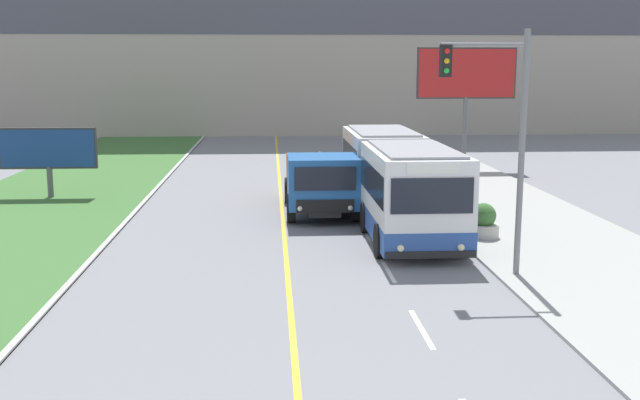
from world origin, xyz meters
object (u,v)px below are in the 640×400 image
(planter_round_far, at_px, (403,163))
(dump_truck, at_px, (321,184))
(billboard_large, at_px, (466,77))
(planter_round_near, at_px, (483,222))
(planter_round_second, at_px, (448,196))
(billboard_small, at_px, (48,150))
(city_bus, at_px, (396,180))
(traffic_light_mast, at_px, (500,123))
(planter_round_third, at_px, (424,177))

(planter_round_far, bearing_deg, dump_truck, -115.33)
(billboard_large, distance_m, planter_round_near, 17.33)
(planter_round_second, distance_m, planter_round_far, 9.78)
(billboard_small, bearing_deg, billboard_large, 21.09)
(billboard_small, height_order, planter_round_second, billboard_small)
(planter_round_near, bearing_deg, planter_round_second, 89.74)
(city_bus, bearing_deg, dump_truck, 148.97)
(dump_truck, height_order, billboard_small, billboard_small)
(traffic_light_mast, height_order, billboard_small, traffic_light_mast)
(dump_truck, height_order, billboard_large, billboard_large)
(billboard_large, bearing_deg, planter_round_far, -154.33)
(billboard_large, bearing_deg, traffic_light_mast, -102.37)
(traffic_light_mast, bearing_deg, planter_round_near, 77.76)
(billboard_large, relative_size, billboard_small, 1.60)
(planter_round_third, bearing_deg, planter_round_far, 90.94)
(dump_truck, relative_size, planter_round_second, 6.23)
(city_bus, relative_size, dump_truck, 1.80)
(billboard_large, xyz_separation_m, billboard_small, (-19.69, -7.59, -2.86))
(planter_round_second, height_order, planter_round_far, planter_round_far)
(planter_round_near, distance_m, planter_round_second, 4.89)
(billboard_small, bearing_deg, planter_round_second, -13.64)
(planter_round_second, bearing_deg, planter_round_near, -90.26)
(city_bus, relative_size, traffic_light_mast, 1.88)
(city_bus, xyz_separation_m, traffic_light_mast, (1.48, -6.96, 2.52))
(planter_round_far, bearing_deg, planter_round_near, -90.08)
(planter_round_second, bearing_deg, planter_round_third, 89.10)
(city_bus, xyz_separation_m, billboard_large, (6.01, 13.71, 3.34))
(planter_round_third, bearing_deg, billboard_small, -176.53)
(planter_round_third, distance_m, planter_round_far, 4.89)
(billboard_large, bearing_deg, city_bus, -113.67)
(traffic_light_mast, height_order, billboard_large, billboard_large)
(traffic_light_mast, distance_m, billboard_large, 21.17)
(dump_truck, distance_m, planter_round_second, 5.05)
(traffic_light_mast, distance_m, planter_round_second, 9.86)
(billboard_large, height_order, planter_round_third, billboard_large)
(billboard_small, height_order, planter_round_third, billboard_small)
(billboard_small, bearing_deg, planter_round_third, 3.47)
(planter_round_near, bearing_deg, billboard_small, 151.32)
(billboard_small, bearing_deg, dump_truck, -22.39)
(planter_round_near, bearing_deg, billboard_large, 77.60)
(traffic_light_mast, bearing_deg, planter_round_second, 84.09)
(planter_round_second, relative_size, planter_round_far, 0.94)
(city_bus, xyz_separation_m, planter_round_second, (2.43, 2.21, -1.00))
(dump_truck, bearing_deg, traffic_light_mast, -64.70)
(planter_round_near, relative_size, planter_round_third, 1.00)
(city_bus, xyz_separation_m, dump_truck, (-2.53, 1.52, -0.35))
(dump_truck, bearing_deg, planter_round_near, -40.44)
(traffic_light_mast, xyz_separation_m, planter_round_second, (0.95, 9.16, -3.52))
(traffic_light_mast, distance_m, planter_round_near, 5.60)
(planter_round_third, bearing_deg, traffic_light_mast, -94.18)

